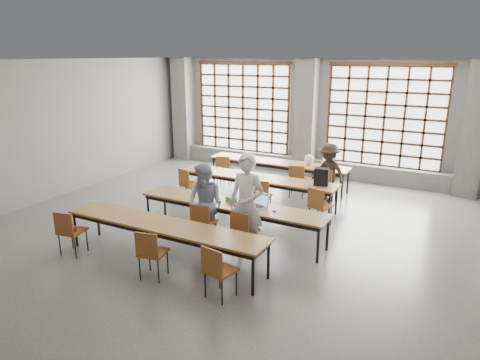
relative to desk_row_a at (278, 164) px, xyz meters
The scene contains 39 objects.
floor 3.65m from the desk_row_a, 86.79° to the right, with size 11.00×11.00×0.00m, color #4F4F4C.
ceiling 4.57m from the desk_row_a, 86.79° to the right, with size 11.00×11.00×0.00m, color silver.
wall_back 2.21m from the desk_row_a, 84.02° to the left, with size 10.00×10.00×0.00m, color slate.
wall_left 6.09m from the desk_row_a, 143.27° to the right, with size 11.00×11.00×0.00m, color slate.
column_left 4.73m from the desk_row_a, 159.13° to the left, with size 0.60×0.55×3.50m, color #51514E.
column_mid 1.98m from the desk_row_a, 83.01° to the left, with size 0.60×0.55×3.50m, color #51514E.
column_right 5.10m from the desk_row_a, 19.22° to the left, with size 0.60×0.55×3.50m, color #51514E.
window_left 3.02m from the desk_row_a, 138.07° to the left, with size 3.32×0.12×3.00m.
window_right 3.30m from the desk_row_a, 36.90° to the left, with size 3.32×0.12×3.00m.
sill_ledge 1.78m from the desk_row_a, 83.33° to the left, with size 9.80×0.35×0.50m, color #51514E.
desk_row_a is the anchor object (origin of this frame).
desk_row_b 1.65m from the desk_row_a, 84.73° to the right, with size 4.00×0.70×0.73m.
desk_row_c 3.68m from the desk_row_a, 81.54° to the right, with size 4.00×0.70×0.73m.
desk_row_d 5.14m from the desk_row_a, 90.07° to the right, with size 4.00×0.70×0.73m.
chair_back_left 1.52m from the desk_row_a, 155.57° to the right, with size 0.52×0.52×0.88m.
chair_back_mid 1.04m from the desk_row_a, 37.58° to the right, with size 0.49×0.50×0.88m.
chair_back_right 1.71m from the desk_row_a, 21.58° to the right, with size 0.47×0.48×0.88m.
chair_mid_left 2.71m from the desk_row_a, 122.91° to the right, with size 0.52×0.52×0.88m.
chair_mid_centre 2.35m from the desk_row_a, 75.97° to the right, with size 0.50×0.50×0.88m.
chair_mid_right 2.98m from the desk_row_a, 49.64° to the right, with size 0.52×0.52×0.88m.
chair_front_left 4.27m from the desk_row_a, 86.64° to the right, with size 0.47×0.47×0.88m.
chair_front_right 4.41m from the desk_row_a, 75.11° to the right, with size 0.46×0.46×0.88m.
chair_near_left 6.02m from the desk_row_a, 106.34° to the right, with size 0.49×0.49×0.88m.
chair_near_mid 5.78m from the desk_row_a, 87.92° to the right, with size 0.49×0.50×0.88m.
chair_near_right 5.96m from the desk_row_a, 75.62° to the right, with size 0.49×0.49×0.88m.
student_male 4.30m from the desk_row_a, 74.58° to the right, with size 0.70×0.46×1.92m, color silver.
student_female 4.15m from the desk_row_a, 86.66° to the right, with size 0.79×0.61×1.62m, color #1A234F.
student_back 1.68m from the desk_row_a, 17.35° to the right, with size 0.96×0.55×1.49m, color black.
laptop_front 3.70m from the desk_row_a, 72.57° to the right, with size 0.43×0.39×0.26m.
laptop_back 1.38m from the desk_row_a, ahead, with size 0.43×0.39×0.26m.
mouse 3.95m from the desk_row_a, 67.81° to the right, with size 0.10×0.06×0.04m, color white.
green_box 3.59m from the desk_row_a, 82.14° to the right, with size 0.25×0.09×0.09m, color #297F33.
phone 3.81m from the desk_row_a, 79.08° to the right, with size 0.13×0.06×0.01m, color black.
paper_sheet_a 1.66m from the desk_row_a, 105.70° to the right, with size 0.30×0.21×0.00m, color white.
paper_sheet_b 1.70m from the desk_row_a, 95.00° to the right, with size 0.30×0.21×0.00m, color white.
paper_sheet_c 1.67m from the desk_row_a, 81.30° to the right, with size 0.30×0.21×0.00m, color white.
backpack 2.38m from the desk_row_a, 42.32° to the right, with size 0.32×0.20×0.40m, color black.
plastic_bag 0.93m from the desk_row_a, ahead, with size 0.26×0.21×0.29m, color white.
red_pouch 5.95m from the desk_row_a, 106.68° to the right, with size 0.20×0.08×0.06m, color maroon.
Camera 1 is at (4.29, -7.14, 3.61)m, focal length 32.00 mm.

